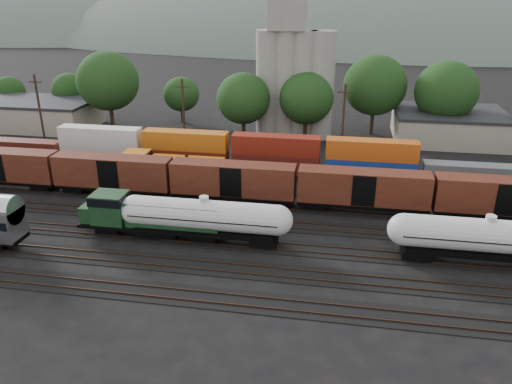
% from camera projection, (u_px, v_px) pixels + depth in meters
% --- Properties ---
extents(ground, '(600.00, 600.00, 0.00)m').
position_uv_depth(ground, '(230.00, 222.00, 56.59)').
color(ground, black).
extents(tracks, '(180.00, 33.20, 0.20)m').
position_uv_depth(tracks, '(230.00, 221.00, 56.57)').
color(tracks, black).
rests_on(tracks, ground).
extents(green_locomotive, '(16.55, 2.92, 4.38)m').
position_uv_depth(green_locomotive, '(147.00, 215.00, 52.30)').
color(green_locomotive, black).
rests_on(green_locomotive, ground).
extents(tank_car_a, '(18.21, 3.26, 4.77)m').
position_uv_depth(tank_car_a, '(205.00, 217.00, 51.19)').
color(tank_car_a, silver).
rests_on(tank_car_a, ground).
extents(tank_car_b, '(18.44, 3.30, 4.83)m').
position_uv_depth(tank_car_b, '(487.00, 238.00, 46.87)').
color(tank_car_b, silver).
rests_on(tank_car_b, ground).
extents(orange_locomotive, '(16.45, 2.74, 4.11)m').
position_uv_depth(orange_locomotive, '(167.00, 167.00, 66.48)').
color(orange_locomotive, black).
rests_on(orange_locomotive, ground).
extents(boxcar_string, '(184.40, 2.90, 4.20)m').
position_uv_depth(boxcar_string, '(432.00, 192.00, 56.43)').
color(boxcar_string, black).
rests_on(boxcar_string, ground).
extents(container_wall, '(178.76, 2.60, 5.80)m').
position_uv_depth(container_wall, '(311.00, 161.00, 67.98)').
color(container_wall, black).
rests_on(container_wall, ground).
extents(grain_silo, '(13.40, 5.00, 29.00)m').
position_uv_depth(grain_silo, '(294.00, 72.00, 84.53)').
color(grain_silo, gray).
rests_on(grain_silo, ground).
extents(industrial_sheds, '(119.38, 17.26, 5.10)m').
position_uv_depth(industrial_sheds, '(311.00, 124.00, 86.66)').
color(industrial_sheds, '#9E937F').
rests_on(industrial_sheds, ground).
extents(tree_band, '(162.94, 21.33, 14.15)m').
position_uv_depth(tree_band, '(308.00, 90.00, 86.86)').
color(tree_band, black).
rests_on(tree_band, ground).
extents(utility_poles, '(122.20, 0.36, 12.00)m').
position_uv_depth(utility_poles, '(261.00, 120.00, 74.24)').
color(utility_poles, black).
rests_on(utility_poles, ground).
extents(distant_hills, '(860.00, 286.00, 130.00)m').
position_uv_depth(distant_hills, '(364.00, 68.00, 297.38)').
color(distant_hills, '#59665B').
rests_on(distant_hills, ground).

